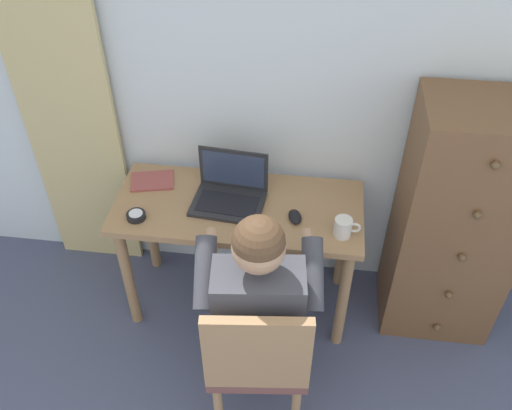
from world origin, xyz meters
The scene contains 11 objects.
wall_back centered at (0.00, 2.20, 1.25)m, with size 4.80×0.05×2.50m, color silver.
curtain_panel centered at (-1.18, 2.13, 1.10)m, with size 0.49×0.03×2.20m, color #CCB77A.
desk centered at (-0.29, 1.87, 0.60)m, with size 1.20×0.53×0.72m.
dresser centered at (0.76, 1.93, 0.65)m, with size 0.54×0.45×1.31m.
chair centered at (-0.11, 1.20, 0.48)m, with size 0.46×0.44×0.86m.
person_seated centered at (-0.13, 1.38, 0.66)m, with size 0.57×0.61×1.18m.
laptop centered at (-0.33, 1.90, 0.77)m, with size 0.36×0.28×0.24m.
computer_mouse centered at (-0.01, 1.80, 0.73)m, with size 0.06×0.10×0.03m, color black.
desk_clock centered at (-0.75, 1.72, 0.73)m, with size 0.09×0.09×0.03m.
notebook_pad centered at (-0.74, 1.99, 0.72)m, with size 0.21×0.15×0.01m, color #994742.
coffee_mug centered at (0.22, 1.72, 0.76)m, with size 0.12×0.08×0.09m.
Camera 1 is at (0.05, -0.10, 2.49)m, focal length 38.88 mm.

